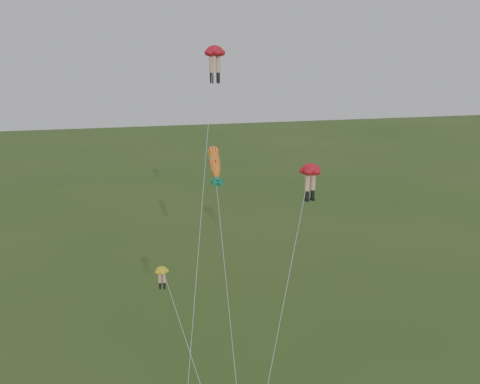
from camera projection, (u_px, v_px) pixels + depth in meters
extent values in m
ellipsoid|color=red|center=(215.00, 51.00, 42.14)|extent=(1.78, 1.78, 0.86)
cylinder|color=#E4A887|center=(211.00, 64.00, 42.34)|extent=(0.38, 0.38, 1.32)
cylinder|color=black|center=(212.00, 77.00, 42.58)|extent=(0.30, 0.30, 0.66)
cube|color=black|center=(212.00, 82.00, 42.69)|extent=(0.23, 0.39, 0.19)
cylinder|color=#E4A887|center=(218.00, 64.00, 42.46)|extent=(0.38, 0.38, 1.32)
cylinder|color=black|center=(218.00, 77.00, 42.70)|extent=(0.30, 0.30, 0.66)
cube|color=black|center=(218.00, 82.00, 42.81)|extent=(0.23, 0.39, 0.19)
cylinder|color=silver|center=(201.00, 213.00, 38.52)|extent=(5.12, 12.45, 23.61)
ellipsoid|color=red|center=(311.00, 169.00, 38.44)|extent=(1.95, 1.95, 0.82)
cylinder|color=#E4A887|center=(307.00, 182.00, 38.57)|extent=(0.36, 0.36, 1.25)
cylinder|color=black|center=(307.00, 195.00, 38.80)|extent=(0.28, 0.28, 0.62)
cube|color=black|center=(307.00, 200.00, 38.90)|extent=(0.28, 0.40, 0.18)
cylinder|color=#E4A887|center=(313.00, 181.00, 38.79)|extent=(0.36, 0.36, 1.25)
cylinder|color=black|center=(313.00, 194.00, 39.03)|extent=(0.28, 0.28, 0.62)
cube|color=black|center=(312.00, 199.00, 39.13)|extent=(0.28, 0.40, 0.18)
cylinder|color=silver|center=(287.00, 284.00, 36.53)|extent=(5.67, 6.43, 15.31)
ellipsoid|color=yellow|center=(162.00, 270.00, 37.65)|extent=(1.17, 1.17, 0.50)
cylinder|color=#E4A887|center=(160.00, 278.00, 37.79)|extent=(0.22, 0.22, 0.76)
cylinder|color=black|center=(160.00, 285.00, 37.93)|extent=(0.17, 0.17, 0.38)
cube|color=black|center=(160.00, 288.00, 37.99)|extent=(0.17, 0.24, 0.11)
cylinder|color=#E4A887|center=(164.00, 277.00, 37.81)|extent=(0.22, 0.22, 0.76)
cylinder|color=black|center=(164.00, 285.00, 37.95)|extent=(0.17, 0.17, 0.38)
cube|color=black|center=(165.00, 288.00, 38.01)|extent=(0.17, 0.24, 0.11)
cylinder|color=silver|center=(187.00, 342.00, 35.73)|extent=(2.20, 6.86, 8.42)
ellipsoid|color=yellow|center=(215.00, 162.00, 38.96)|extent=(1.02, 2.44, 2.67)
sphere|color=yellow|center=(215.00, 162.00, 38.96)|extent=(0.96, 1.31, 1.27)
cone|color=#12755B|center=(215.00, 162.00, 38.96)|extent=(0.76, 1.25, 1.17)
cone|color=#12755B|center=(215.00, 162.00, 38.96)|extent=(0.76, 1.25, 1.17)
cone|color=#12755B|center=(215.00, 162.00, 38.96)|extent=(0.43, 0.70, 0.66)
cone|color=#12755B|center=(215.00, 162.00, 38.96)|extent=(0.43, 0.70, 0.66)
cone|color=red|center=(215.00, 162.00, 38.96)|extent=(0.47, 0.69, 0.66)
cylinder|color=silver|center=(226.00, 280.00, 37.16)|extent=(0.36, 7.86, 15.29)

